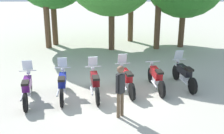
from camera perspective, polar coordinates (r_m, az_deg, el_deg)
ground_plane at (r=10.66m, az=-0.01°, el=-5.45°), size 80.00×80.00×0.00m
motorcycle_0 at (r=10.27m, az=-17.01°, el=-4.12°), size 0.67×2.17×1.37m
motorcycle_1 at (r=10.32m, az=-10.07°, el=-3.46°), size 0.62×2.19×1.37m
motorcycle_2 at (r=10.28m, az=-3.40°, el=-3.27°), size 0.64×2.18×1.37m
motorcycle_3 at (r=10.66m, az=3.14°, el=-2.47°), size 0.72×2.16×1.37m
motorcycle_4 at (r=11.00m, az=9.33°, el=-2.09°), size 0.62×2.18×0.99m
motorcycle_5 at (r=11.54m, az=14.93°, el=-1.42°), size 0.67×2.17×1.37m
person_0 at (r=8.56m, az=1.96°, el=-4.29°), size 0.34×0.34×1.72m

